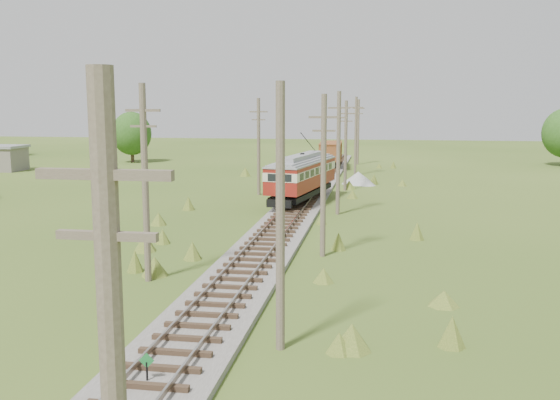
% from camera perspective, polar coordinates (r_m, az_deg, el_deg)
% --- Properties ---
extents(railbed_main, '(3.60, 96.00, 0.57)m').
position_cam_1_polar(railbed_main, '(49.55, 1.83, -0.39)').
color(railbed_main, '#605B54').
rests_on(railbed_main, ground).
extents(switch_marker, '(0.45, 0.06, 1.08)m').
position_cam_1_polar(switch_marker, '(18.80, -12.08, -14.76)').
color(switch_marker, black).
rests_on(switch_marker, ground).
extents(streetcar, '(4.57, 11.70, 5.29)m').
position_cam_1_polar(streetcar, '(50.61, 2.04, 2.43)').
color(streetcar, black).
rests_on(streetcar, ground).
extents(gondola, '(3.06, 8.35, 2.73)m').
position_cam_1_polar(gondola, '(79.25, 4.65, 4.37)').
color(gondola, black).
rests_on(gondola, ground).
extents(gravel_pile, '(3.48, 3.69, 1.26)m').
position_cam_1_polar(gravel_pile, '(63.89, 7.27, 1.97)').
color(gravel_pile, gray).
rests_on(gravel_pile, ground).
extents(utility_pole_r_1, '(0.30, 0.30, 8.80)m').
position_cam_1_polar(utility_pole_r_1, '(20.11, 0.03, -1.77)').
color(utility_pole_r_1, brown).
rests_on(utility_pole_r_1, ground).
extents(utility_pole_r_2, '(1.60, 0.30, 8.60)m').
position_cam_1_polar(utility_pole_r_2, '(32.86, 3.99, 2.36)').
color(utility_pole_r_2, brown).
rests_on(utility_pole_r_2, ground).
extents(utility_pole_r_3, '(1.60, 0.30, 9.00)m').
position_cam_1_polar(utility_pole_r_3, '(45.75, 5.36, 4.41)').
color(utility_pole_r_3, brown).
rests_on(utility_pole_r_3, ground).
extents(utility_pole_r_4, '(1.60, 0.30, 8.40)m').
position_cam_1_polar(utility_pole_r_4, '(58.73, 6.02, 5.06)').
color(utility_pole_r_4, brown).
rests_on(utility_pole_r_4, ground).
extents(utility_pole_r_5, '(1.60, 0.30, 8.90)m').
position_cam_1_polar(utility_pole_r_5, '(71.66, 6.94, 5.91)').
color(utility_pole_r_5, brown).
rests_on(utility_pole_r_5, ground).
extents(utility_pole_r_6, '(1.60, 0.30, 8.70)m').
position_cam_1_polar(utility_pole_r_6, '(84.65, 7.16, 6.27)').
color(utility_pole_r_6, brown).
rests_on(utility_pole_r_6, ground).
extents(utility_pole_l_a, '(1.60, 0.30, 9.00)m').
position_cam_1_polar(utility_pole_l_a, '(28.71, -12.23, 1.67)').
color(utility_pole_l_a, brown).
rests_on(utility_pole_l_a, ground).
extents(utility_pole_l_b, '(1.60, 0.30, 8.60)m').
position_cam_1_polar(utility_pole_l_b, '(55.69, -1.97, 5.00)').
color(utility_pole_l_b, brown).
rests_on(utility_pole_l_b, ground).
extents(tree_mid_a, '(5.46, 5.46, 7.03)m').
position_cam_1_polar(tree_mid_a, '(89.43, -13.41, 5.94)').
color(tree_mid_a, '#38281C').
rests_on(tree_mid_a, ground).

